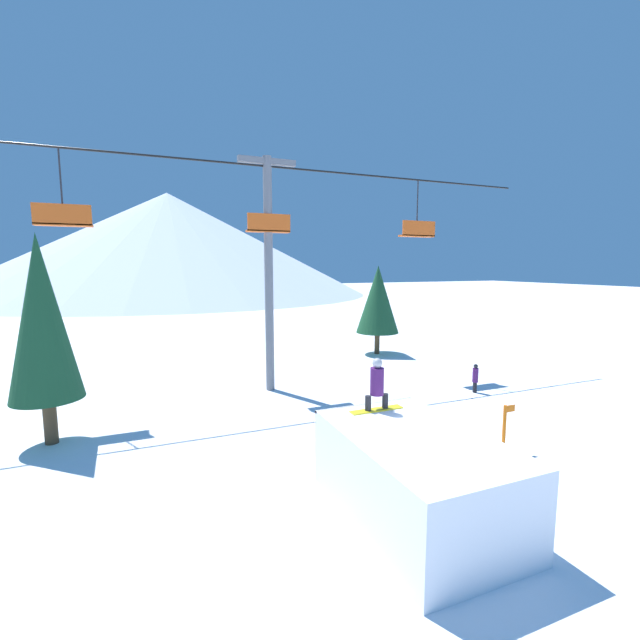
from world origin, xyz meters
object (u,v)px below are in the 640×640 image
(snow_ramp, at_px, (415,477))
(pine_tree_near, at_px, (42,319))
(distant_skier, at_px, (475,377))
(trail_marker, at_px, (505,427))
(snowboarder, at_px, (377,385))

(snow_ramp, distance_m, pine_tree_near, 11.21)
(pine_tree_near, relative_size, distant_skier, 5.11)
(snow_ramp, xyz_separation_m, trail_marker, (4.29, 1.74, -0.17))
(pine_tree_near, bearing_deg, snowboarder, -36.24)
(snow_ramp, distance_m, trail_marker, 4.63)
(pine_tree_near, xyz_separation_m, trail_marker, (12.17, -5.70, -3.06))
(snow_ramp, distance_m, snowboarder, 2.28)
(trail_marker, bearing_deg, distant_skier, 55.25)
(pine_tree_near, xyz_separation_m, distant_skier, (15.55, -0.82, -3.14))
(trail_marker, bearing_deg, snowboarder, -178.95)
(trail_marker, bearing_deg, pine_tree_near, 154.89)
(snowboarder, relative_size, pine_tree_near, 0.22)
(pine_tree_near, height_order, trail_marker, pine_tree_near)
(snow_ramp, xyz_separation_m, snowboarder, (0.01, 1.66, 1.56))
(snow_ramp, bearing_deg, trail_marker, 22.08)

